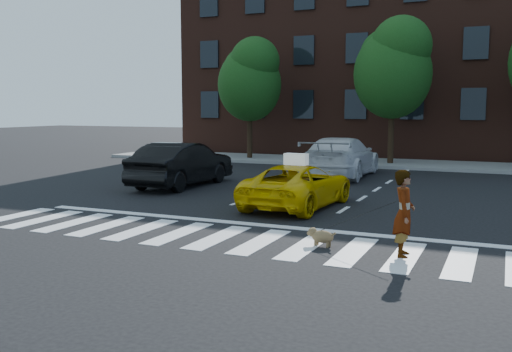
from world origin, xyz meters
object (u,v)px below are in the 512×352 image
(tree_mid, at_px, (394,65))
(taxi, at_px, (298,186))
(dog, at_px, (320,236))
(white_suv, at_px, (341,157))
(woman, at_px, (404,213))
(black_sedan, at_px, (182,164))
(tree_left, at_px, (250,77))

(tree_mid, height_order, taxi, tree_mid)
(dog, bearing_deg, white_suv, 110.90)
(woman, bearing_deg, dog, 79.16)
(tree_mid, xyz_separation_m, woman, (3.41, -16.95, -4.02))
(black_sedan, distance_m, white_suv, 6.77)
(tree_mid, distance_m, dog, 17.54)
(black_sedan, xyz_separation_m, white_suv, (4.47, 5.08, 0.02))
(black_sedan, height_order, dog, black_sedan)
(woman, bearing_deg, tree_mid, 4.76)
(tree_left, xyz_separation_m, taxi, (7.24, -12.60, -3.83))
(taxi, relative_size, dog, 6.81)
(taxi, relative_size, white_suv, 0.79)
(tree_left, relative_size, dog, 10.06)
(white_suv, bearing_deg, black_sedan, 47.10)
(dog, bearing_deg, tree_mid, 103.31)
(taxi, distance_m, woman, 5.70)
(tree_mid, xyz_separation_m, black_sedan, (-5.53, -10.25, -4.06))
(tree_left, xyz_separation_m, woman, (10.91, -16.95, -3.61))
(black_sedan, bearing_deg, white_suv, -131.27)
(dog, bearing_deg, woman, 3.23)
(tree_mid, relative_size, taxi, 1.61)
(white_suv, relative_size, woman, 3.38)
(tree_left, bearing_deg, tree_mid, -0.00)
(taxi, distance_m, black_sedan, 5.78)
(woman, xyz_separation_m, dog, (-1.68, 0.12, -0.61))
(dog, bearing_deg, tree_left, 126.19)
(tree_mid, height_order, black_sedan, tree_mid)
(tree_left, bearing_deg, taxi, -60.12)
(dog, bearing_deg, taxi, 122.71)
(taxi, xyz_separation_m, white_suv, (-0.80, 7.44, 0.20))
(black_sedan, bearing_deg, tree_mid, -118.28)
(tree_left, bearing_deg, white_suv, -38.73)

